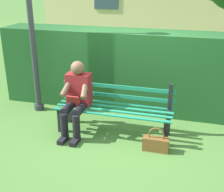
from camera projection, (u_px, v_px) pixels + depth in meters
The scene contains 5 objects.
ground at pixel (114, 133), 4.92m from camera, with size 60.00×60.00×0.00m, color #477533.
park_bench at pixel (115, 108), 4.82m from camera, with size 1.87×0.52×0.85m.
person_seated at pixel (76, 97), 4.74m from camera, with size 0.44×0.73×1.17m.
hedge_backdrop at pixel (144, 70), 5.57m from camera, with size 5.39×0.77×1.57m.
handbag at pixel (156, 143), 4.38m from camera, with size 0.38×0.14×0.37m.
Camera 1 is at (-1.14, 4.19, 2.39)m, focal length 48.22 mm.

